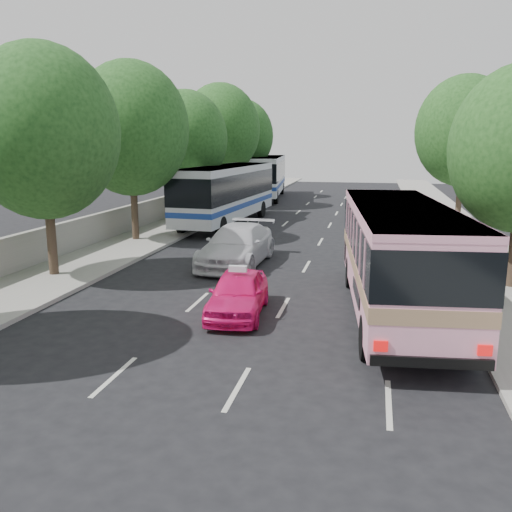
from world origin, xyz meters
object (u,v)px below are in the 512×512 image
(pink_bus, at_px, (398,248))
(tour_coach_front, at_px, (227,190))
(pink_taxi, at_px, (238,293))
(white_pickup, at_px, (237,245))
(tour_coach_rear, at_px, (266,173))

(pink_bus, bearing_deg, tour_coach_front, 114.71)
(pink_taxi, xyz_separation_m, white_pickup, (-1.75, 6.74, 0.17))
(pink_taxi, height_order, tour_coach_rear, tour_coach_rear)
(pink_taxi, relative_size, white_pickup, 0.68)
(pink_bus, bearing_deg, tour_coach_rear, 101.80)
(tour_coach_rear, bearing_deg, pink_bus, -78.57)
(pink_bus, bearing_deg, pink_taxi, -174.08)
(pink_bus, distance_m, pink_taxi, 5.06)
(pink_taxi, relative_size, tour_coach_front, 0.32)
(white_pickup, relative_size, tour_coach_rear, 0.45)
(pink_bus, relative_size, tour_coach_front, 0.86)
(tour_coach_front, relative_size, tour_coach_rear, 0.96)
(pink_taxi, height_order, white_pickup, white_pickup)
(tour_coach_front, xyz_separation_m, tour_coach_rear, (-0.78, 16.85, 0.08))
(pink_bus, distance_m, white_pickup, 8.77)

